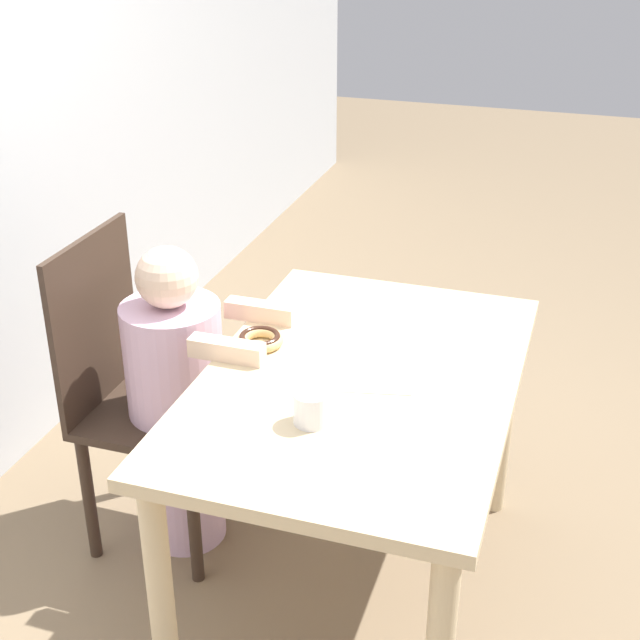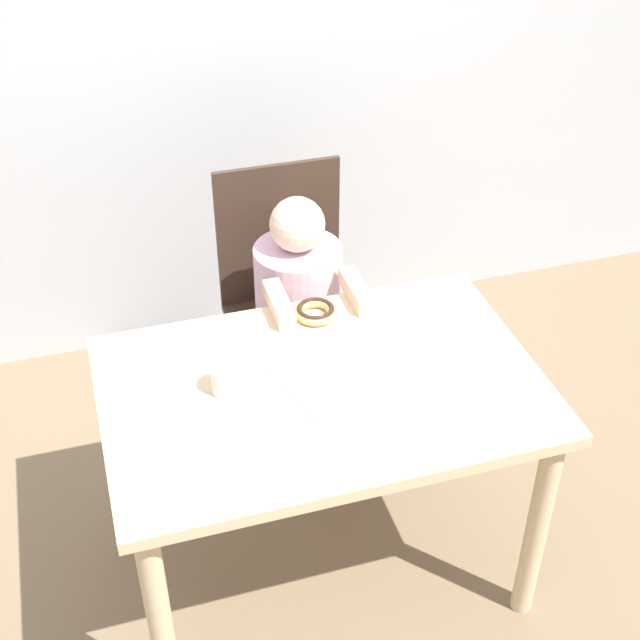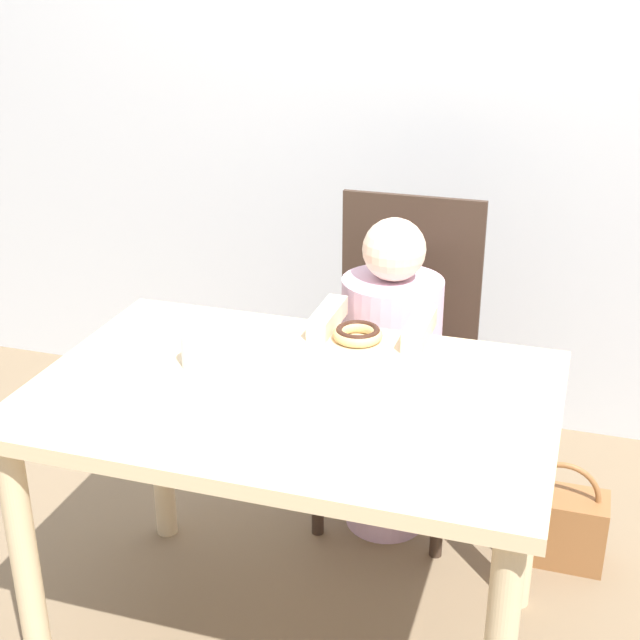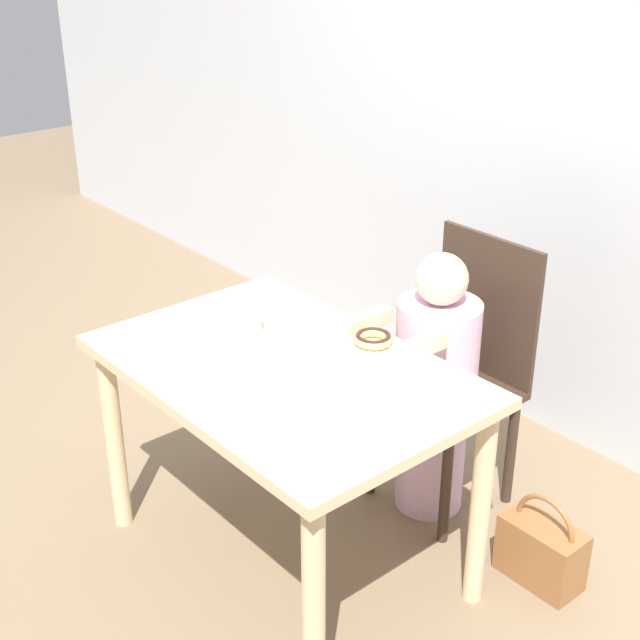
# 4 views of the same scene
# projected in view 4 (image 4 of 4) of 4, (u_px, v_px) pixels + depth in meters

# --- Properties ---
(ground_plane) EXTENTS (12.00, 12.00, 0.00)m
(ground_plane) POSITION_uv_depth(u_px,v_px,m) (288.00, 557.00, 2.89)
(ground_plane) COLOR #7A664C
(wall_back) EXTENTS (8.00, 0.05, 2.50)m
(wall_back) POSITION_uv_depth(u_px,v_px,m) (574.00, 114.00, 3.12)
(wall_back) COLOR silver
(wall_back) RESTS_ON ground_plane
(dining_table) EXTENTS (1.13, 0.75, 0.71)m
(dining_table) POSITION_uv_depth(u_px,v_px,m) (285.00, 396.00, 2.63)
(dining_table) COLOR beige
(dining_table) RESTS_ON ground_plane
(chair) EXTENTS (0.42, 0.40, 0.94)m
(chair) POSITION_uv_depth(u_px,v_px,m) (459.00, 372.00, 3.02)
(chair) COLOR #38281E
(chair) RESTS_ON ground_plane
(child_figure) EXTENTS (0.28, 0.45, 0.94)m
(child_figure) POSITION_uv_depth(u_px,v_px,m) (434.00, 389.00, 2.96)
(child_figure) COLOR silver
(child_figure) RESTS_ON ground_plane
(donut) EXTENTS (0.12, 0.12, 0.03)m
(donut) POSITION_uv_depth(u_px,v_px,m) (373.00, 338.00, 2.70)
(donut) COLOR #DBB270
(donut) RESTS_ON dining_table
(napkin) EXTENTS (0.32, 0.32, 0.00)m
(napkin) POSITION_uv_depth(u_px,v_px,m) (298.00, 368.00, 2.57)
(napkin) COLOR white
(napkin) RESTS_ON dining_table
(handbag) EXTENTS (0.26, 0.14, 0.31)m
(handbag) POSITION_uv_depth(u_px,v_px,m) (541.00, 550.00, 2.76)
(handbag) COLOR brown
(handbag) RESTS_ON ground_plane
(cup) EXTENTS (0.08, 0.08, 0.08)m
(cup) POSITION_uv_depth(u_px,v_px,m) (248.00, 321.00, 2.76)
(cup) COLOR white
(cup) RESTS_ON dining_table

